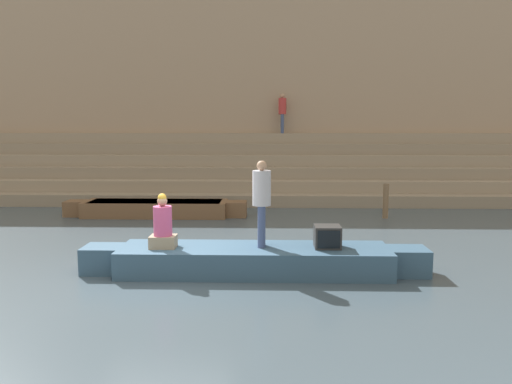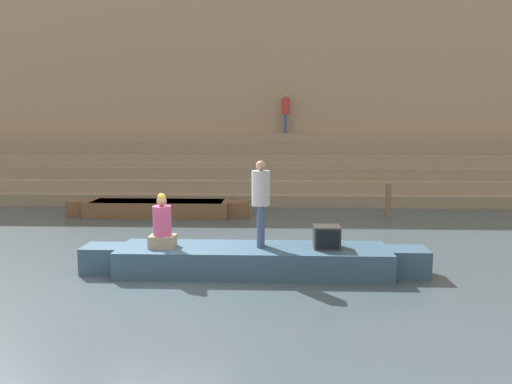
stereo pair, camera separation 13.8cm
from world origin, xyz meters
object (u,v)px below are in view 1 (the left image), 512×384
(person_standing, at_px, (262,198))
(moored_boat_shore, at_px, (156,208))
(rowboat_main, at_px, (254,259))
(mooring_post, at_px, (386,201))
(person_on_steps, at_px, (282,110))
(person_rowing, at_px, (163,226))
(tv_set, at_px, (327,237))

(person_standing, relative_size, moored_boat_shore, 0.29)
(rowboat_main, xyz_separation_m, mooring_post, (3.83, 5.89, 0.26))
(moored_boat_shore, relative_size, mooring_post, 5.38)
(moored_boat_shore, bearing_deg, rowboat_main, -56.36)
(moored_boat_shore, relative_size, person_on_steps, 3.50)
(person_rowing, xyz_separation_m, mooring_post, (5.55, 5.97, -0.38))
(rowboat_main, distance_m, tv_set, 1.45)
(moored_boat_shore, bearing_deg, tv_set, -47.12)
(rowboat_main, height_order, moored_boat_shore, rowboat_main)
(person_rowing, distance_m, moored_boat_shore, 6.34)
(person_rowing, bearing_deg, tv_set, 0.23)
(rowboat_main, distance_m, person_standing, 1.19)
(rowboat_main, xyz_separation_m, person_on_steps, (0.80, 11.56, 3.18))
(rowboat_main, bearing_deg, moored_boat_shore, 117.63)
(person_rowing, height_order, tv_set, person_rowing)
(moored_boat_shore, xyz_separation_m, person_on_steps, (4.07, 5.53, 3.19))
(mooring_post, bearing_deg, rowboat_main, -123.05)
(moored_boat_shore, bearing_deg, person_on_steps, 58.88)
(rowboat_main, height_order, person_on_steps, person_on_steps)
(person_rowing, bearing_deg, rowboat_main, 1.33)
(rowboat_main, distance_m, mooring_post, 7.03)
(tv_set, bearing_deg, rowboat_main, -178.29)
(tv_set, bearing_deg, person_standing, 178.94)
(tv_set, height_order, mooring_post, mooring_post)
(rowboat_main, distance_m, person_rowing, 1.84)
(person_standing, xyz_separation_m, tv_set, (1.25, -0.05, -0.73))
(person_rowing, xyz_separation_m, person_on_steps, (2.52, 11.64, 2.53))
(person_standing, height_order, tv_set, person_standing)
(rowboat_main, relative_size, person_standing, 3.98)
(tv_set, bearing_deg, moored_boat_shore, 129.06)
(moored_boat_shore, bearing_deg, person_standing, -55.10)
(rowboat_main, height_order, mooring_post, mooring_post)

